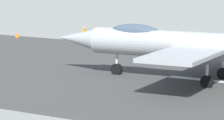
{
  "coord_description": "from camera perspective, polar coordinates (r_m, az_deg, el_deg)",
  "views": [
    {
      "loc": [
        -14.79,
        37.56,
        7.48
      ],
      "look_at": [
        3.24,
        8.06,
        2.2
      ],
      "focal_mm": 102.94,
      "sensor_mm": 36.0,
      "label": 1
    }
  ],
  "objects": [
    {
      "name": "crew_person",
      "position": [
        58.38,
        -2.49,
        2.16
      ],
      "size": [
        0.43,
        0.65,
        1.71
      ],
      "color": "#1E2338",
      "rests_on": "ground"
    },
    {
      "name": "fighter_jet",
      "position": [
        40.75,
        6.88,
        1.39
      ],
      "size": [
        17.91,
        13.66,
        5.55
      ],
      "color": "#9FA3A5",
      "rests_on": "ground"
    },
    {
      "name": "ground_plane",
      "position": [
        41.06,
        9.78,
        -1.94
      ],
      "size": [
        400.0,
        400.0,
        0.0
      ],
      "primitive_type": "plane",
      "color": "gray"
    },
    {
      "name": "runway_strip",
      "position": [
        41.05,
        9.81,
        -1.93
      ],
      "size": [
        240.0,
        26.0,
        0.02
      ],
      "color": "#3F3F3D",
      "rests_on": "ground"
    },
    {
      "name": "marker_cone_mid",
      "position": [
        54.66,
        7.36,
        1.04
      ],
      "size": [
        0.44,
        0.44,
        0.55
      ],
      "primitive_type": "cone",
      "color": "orange",
      "rests_on": "ground"
    },
    {
      "name": "marker_cone_far",
      "position": [
        64.93,
        -8.43,
        2.22
      ],
      "size": [
        0.44,
        0.44,
        0.55
      ],
      "primitive_type": "cone",
      "color": "orange",
      "rests_on": "ground"
    }
  ]
}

